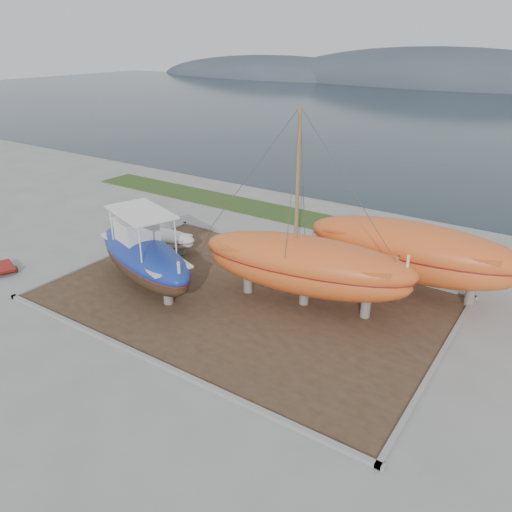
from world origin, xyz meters
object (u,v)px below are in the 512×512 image
Objects in this scene: blue_caique at (143,249)px; white_dinghy at (165,240)px; orange_bare_hull at (409,258)px; red_trailer at (3,269)px; orange_sailboat at (308,213)px.

white_dinghy is at bearing 140.85° from blue_caique.
white_dinghy is at bearing -170.23° from orange_bare_hull.
white_dinghy is 0.39× the size of orange_bare_hull.
blue_caique is at bearing 41.92° from red_trailer.
orange_bare_hull reaches higher than red_trailer.
orange_bare_hull is 4.17× the size of red_trailer.
blue_caique is 8.31m from red_trailer.
red_trailer is (-7.48, -3.11, -1.83)m from blue_caique.
orange_bare_hull is at bearing 47.57° from red_trailer.
orange_bare_hull is at bearing 51.15° from blue_caique.
blue_caique reaches higher than orange_bare_hull.
blue_caique is 4.62m from white_dinghy.
red_trailer is at bearing -138.07° from blue_caique.
orange_sailboat reaches higher than orange_bare_hull.
orange_bare_hull is (13.18, 2.98, 1.07)m from white_dinghy.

